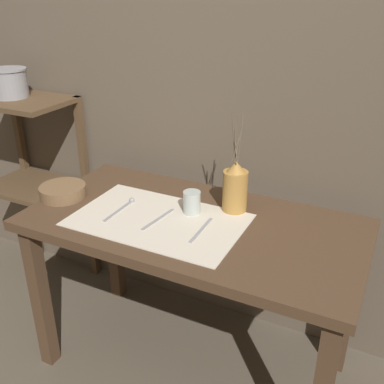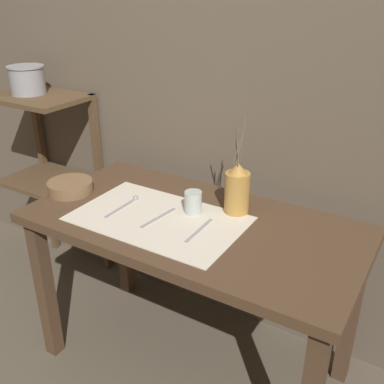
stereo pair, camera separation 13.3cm
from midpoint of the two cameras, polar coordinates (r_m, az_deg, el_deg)
ground_plane at (r=2.20m, az=1.93°, el=-20.85°), size 12.00×12.00×0.00m
stone_wall_back at (r=1.96m, az=9.02°, el=13.67°), size 7.00×0.06×2.40m
wooden_table at (r=1.79m, az=2.23°, el=-6.55°), size 1.31×0.66×0.74m
wooden_shelf_unit at (r=2.53m, az=-15.98°, el=4.90°), size 0.48×0.35×1.06m
linen_cloth at (r=1.75m, az=-2.11°, el=-3.41°), size 0.66×0.41×0.00m
pitcher_with_flowers at (r=1.77m, az=7.90°, el=0.26°), size 0.10×0.10×0.41m
wooden_bowl at (r=2.01m, az=-13.39°, el=0.63°), size 0.20×0.20×0.05m
glass_tumbler_near at (r=1.77m, az=2.30°, el=-1.34°), size 0.07×0.07×0.09m
spoon_outer at (r=1.87m, az=-5.87°, el=-1.30°), size 0.02×0.21×0.02m
fork_outer at (r=1.75m, az=-2.13°, el=-3.34°), size 0.04×0.19×0.00m
knife_center at (r=1.66m, az=3.19°, el=-4.93°), size 0.02×0.19×0.00m
metal_pot_large at (r=2.45m, az=-18.73°, el=13.41°), size 0.18×0.18×0.14m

